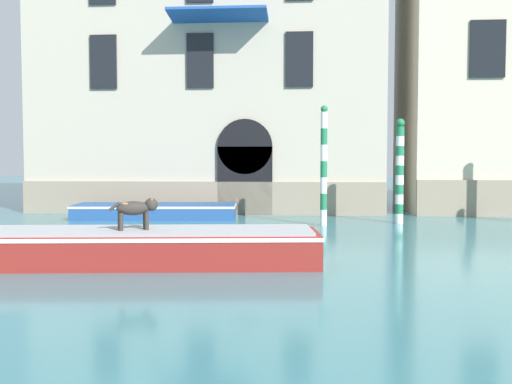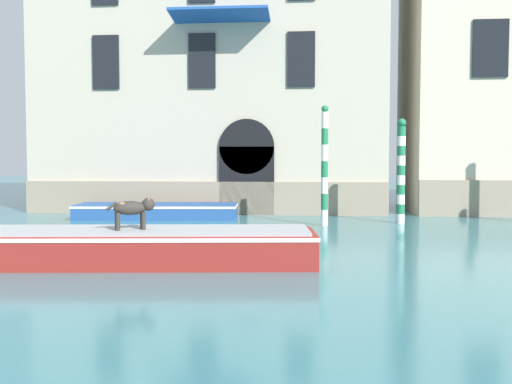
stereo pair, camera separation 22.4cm
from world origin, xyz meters
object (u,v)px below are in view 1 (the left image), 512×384
dog_on_deck (137,209)px  mooring_pole_2 (400,171)px  boat_foreground (100,246)px  mooring_pole_0 (324,165)px  boat_moored_near_palazzo (156,211)px

dog_on_deck → mooring_pole_2: (6.59, 8.40, 0.60)m
mooring_pole_2 → dog_on_deck: bearing=-128.1°
dog_on_deck → mooring_pole_2: 10.69m
dog_on_deck → boat_foreground: bearing=155.0°
mooring_pole_0 → mooring_pole_2: bearing=20.6°
dog_on_deck → mooring_pole_2: size_ratio=0.27×
dog_on_deck → boat_moored_near_palazzo: bearing=78.4°
mooring_pole_0 → mooring_pole_2: mooring_pole_0 is taller
dog_on_deck → boat_moored_near_palazzo: dog_on_deck is taller
boat_foreground → mooring_pole_0: 8.98m
boat_foreground → mooring_pole_0: bearing=50.9°
mooring_pole_0 → mooring_pole_2: 2.74m
boat_foreground → boat_moored_near_palazzo: 9.32m
boat_moored_near_palazzo → mooring_pole_0: (5.97, -1.84, 1.68)m
boat_moored_near_palazzo → mooring_pole_2: (8.53, -0.87, 1.49)m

